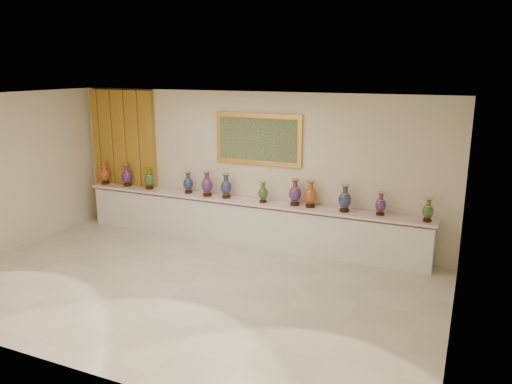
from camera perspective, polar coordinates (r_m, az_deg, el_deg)
ground at (r=8.31m, az=-8.00°, el=-10.59°), size 8.00×8.00×0.00m
room at (r=11.16m, az=-12.69°, el=4.17°), size 8.00×8.00×8.00m
counter at (r=10.02m, az=-1.25°, el=-3.43°), size 7.28×0.48×0.90m
vase_0 at (r=11.66m, az=-16.89°, el=1.96°), size 0.24×0.24×0.50m
vase_1 at (r=11.33m, az=-14.53°, el=1.77°), size 0.30×0.30×0.50m
vase_2 at (r=10.94m, az=-12.10°, el=1.39°), size 0.27×0.27×0.46m
vase_3 at (r=10.45m, az=-7.76°, el=0.96°), size 0.22×0.22×0.45m
vase_4 at (r=10.15m, az=-5.61°, el=0.80°), size 0.27×0.27×0.51m
vase_5 at (r=9.98m, az=-3.43°, el=0.57°), size 0.25×0.25×0.49m
vase_6 at (r=9.64m, az=0.82°, el=-0.14°), size 0.23×0.23×0.41m
vase_7 at (r=9.46m, az=4.47°, el=-0.17°), size 0.30×0.30×0.51m
vase_8 at (r=9.36m, az=6.26°, el=-0.37°), size 0.29×0.29×0.51m
vase_9 at (r=9.15m, az=10.12°, el=-0.85°), size 0.28×0.28×0.50m
vase_10 at (r=9.08m, az=14.06°, el=-1.43°), size 0.24×0.24×0.42m
vase_11 at (r=8.93m, az=19.06°, el=-2.08°), size 0.25×0.25×0.41m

